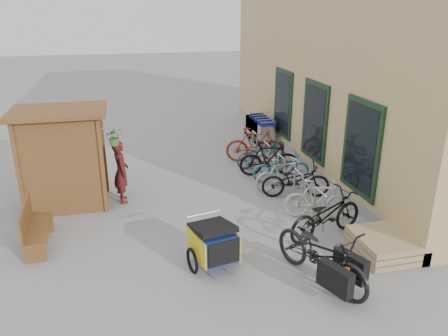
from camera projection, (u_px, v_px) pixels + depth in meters
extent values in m
plane|color=gray|center=(218.00, 238.00, 9.26)|extent=(80.00, 80.00, 0.00)
cube|color=tan|center=(389.00, 45.00, 13.57)|extent=(6.00, 13.00, 7.00)
cube|color=gray|center=(295.00, 154.00, 14.10)|extent=(0.18, 13.00, 0.30)
cube|color=black|center=(361.00, 148.00, 9.92)|extent=(0.06, 1.50, 2.20)
cube|color=black|center=(360.00, 148.00, 9.91)|extent=(0.02, 1.25, 1.95)
cube|color=black|center=(315.00, 121.00, 12.20)|extent=(0.06, 1.50, 2.20)
cube|color=black|center=(314.00, 121.00, 12.19)|extent=(0.02, 1.25, 1.95)
cube|color=black|center=(283.00, 103.00, 14.48)|extent=(0.06, 1.50, 2.20)
cube|color=black|center=(282.00, 103.00, 14.47)|extent=(0.02, 1.25, 1.95)
cube|color=brown|center=(19.00, 173.00, 9.66)|extent=(0.09, 0.09, 2.30)
cube|color=brown|center=(102.00, 167.00, 10.05)|extent=(0.09, 0.09, 2.30)
cube|color=brown|center=(29.00, 155.00, 10.84)|extent=(0.09, 0.09, 2.30)
cube|color=brown|center=(104.00, 150.00, 11.24)|extent=(0.09, 0.09, 2.30)
cube|color=brown|center=(25.00, 163.00, 10.26)|extent=(0.05, 1.30, 2.30)
cube|color=brown|center=(61.00, 169.00, 9.88)|extent=(1.80, 0.05, 2.30)
cube|color=brown|center=(67.00, 153.00, 11.01)|extent=(1.80, 0.05, 2.30)
cube|color=brown|center=(58.00, 111.00, 10.03)|extent=(2.15, 1.65, 0.10)
cube|color=brown|center=(57.00, 171.00, 10.49)|extent=(1.30, 1.15, 0.04)
cube|color=brown|center=(53.00, 147.00, 10.28)|extent=(1.30, 1.15, 0.04)
cylinder|color=#A5A8AD|center=(107.00, 128.00, 9.78)|extent=(0.36, 0.02, 0.02)
imported|color=#3F7027|center=(114.00, 136.00, 9.88)|extent=(0.38, 0.33, 0.42)
cylinder|color=#A5A8AD|center=(324.00, 214.00, 9.39)|extent=(0.05, 0.05, 0.84)
cylinder|color=#A5A8AD|center=(314.00, 204.00, 9.85)|extent=(0.05, 0.05, 0.84)
cylinder|color=#A5A8AD|center=(321.00, 192.00, 9.47)|extent=(0.05, 0.50, 0.05)
cylinder|color=#A5A8AD|center=(302.00, 192.00, 10.49)|extent=(0.05, 0.05, 0.84)
cylinder|color=#A5A8AD|center=(294.00, 185.00, 10.94)|extent=(0.05, 0.05, 0.84)
cylinder|color=#A5A8AD|center=(299.00, 172.00, 10.57)|extent=(0.05, 0.50, 0.05)
cylinder|color=#A5A8AD|center=(284.00, 175.00, 11.58)|extent=(0.05, 0.05, 0.84)
cylinder|color=#A5A8AD|center=(278.00, 168.00, 12.04)|extent=(0.05, 0.05, 0.84)
cylinder|color=#A5A8AD|center=(282.00, 157.00, 11.66)|extent=(0.05, 0.50, 0.05)
cylinder|color=#A5A8AD|center=(269.00, 160.00, 12.67)|extent=(0.05, 0.05, 0.84)
cylinder|color=#A5A8AD|center=(264.00, 155.00, 13.13)|extent=(0.05, 0.05, 0.84)
cylinder|color=#A5A8AD|center=(267.00, 144.00, 12.76)|extent=(0.05, 0.50, 0.05)
cylinder|color=#A5A8AD|center=(257.00, 148.00, 13.77)|extent=(0.05, 0.05, 0.84)
cylinder|color=#A5A8AD|center=(252.00, 143.00, 14.22)|extent=(0.05, 0.05, 0.84)
cylinder|color=#A5A8AD|center=(255.00, 133.00, 13.85)|extent=(0.05, 0.50, 0.05)
cube|color=tan|center=(381.00, 251.00, 8.62)|extent=(1.00, 1.20, 0.12)
cube|color=tan|center=(382.00, 245.00, 8.57)|extent=(1.00, 1.20, 0.12)
cube|color=tan|center=(383.00, 239.00, 8.52)|extent=(1.00, 1.20, 0.12)
cube|color=brown|center=(38.00, 229.00, 8.78)|extent=(0.52, 1.50, 0.06)
cube|color=brown|center=(25.00, 217.00, 8.65)|extent=(0.13, 1.48, 0.49)
cube|color=brown|center=(35.00, 253.00, 8.32)|extent=(0.40, 0.08, 0.39)
cube|color=brown|center=(44.00, 225.00, 9.40)|extent=(0.40, 0.08, 0.39)
cube|color=silver|center=(264.00, 130.00, 15.16)|extent=(0.52, 0.80, 0.49)
cube|color=navy|center=(268.00, 124.00, 14.68)|extent=(0.52, 0.04, 0.17)
cylinder|color=silver|center=(268.00, 122.00, 14.63)|extent=(0.55, 0.03, 0.03)
cylinder|color=black|center=(261.00, 148.00, 14.99)|extent=(0.04, 0.11, 0.11)
cube|color=silver|center=(261.00, 128.00, 15.47)|extent=(0.52, 0.80, 0.49)
cube|color=navy|center=(265.00, 122.00, 14.98)|extent=(0.52, 0.04, 0.17)
cylinder|color=silver|center=(265.00, 120.00, 14.93)|extent=(0.55, 0.03, 0.03)
cylinder|color=black|center=(258.00, 145.00, 15.30)|extent=(0.04, 0.11, 0.11)
cube|color=silver|center=(258.00, 126.00, 15.77)|extent=(0.52, 0.80, 0.49)
cube|color=navy|center=(262.00, 119.00, 15.28)|extent=(0.52, 0.04, 0.17)
cylinder|color=silver|center=(262.00, 118.00, 15.23)|extent=(0.55, 0.03, 0.03)
cylinder|color=black|center=(255.00, 142.00, 15.60)|extent=(0.04, 0.11, 0.11)
cube|color=silver|center=(255.00, 123.00, 16.07)|extent=(0.52, 0.80, 0.49)
cube|color=navy|center=(259.00, 117.00, 15.58)|extent=(0.52, 0.04, 0.17)
cylinder|color=silver|center=(259.00, 116.00, 15.54)|extent=(0.55, 0.03, 0.03)
cylinder|color=black|center=(252.00, 140.00, 15.90)|extent=(0.04, 0.11, 0.11)
cube|color=silver|center=(253.00, 121.00, 16.37)|extent=(0.52, 0.80, 0.49)
cube|color=navy|center=(256.00, 115.00, 15.89)|extent=(0.52, 0.04, 0.17)
cylinder|color=silver|center=(257.00, 114.00, 15.84)|extent=(0.55, 0.03, 0.03)
cylinder|color=black|center=(250.00, 137.00, 16.20)|extent=(0.04, 0.11, 0.11)
cube|color=navy|center=(214.00, 243.00, 8.10)|extent=(0.81, 0.97, 0.50)
cube|color=gold|center=(197.00, 247.00, 7.96)|extent=(0.21, 0.84, 0.50)
cube|color=gold|center=(230.00, 239.00, 8.24)|extent=(0.21, 0.84, 0.50)
cube|color=black|center=(224.00, 253.00, 7.71)|extent=(0.59, 0.16, 0.46)
cube|color=black|center=(212.00, 227.00, 8.04)|extent=(0.87, 0.95, 0.24)
torus|color=black|center=(192.00, 261.00, 8.01)|extent=(0.16, 0.49, 0.49)
torus|color=black|center=(234.00, 250.00, 8.37)|extent=(0.16, 0.49, 0.49)
cylinder|color=#B7B7BC|center=(231.00, 275.00, 7.58)|extent=(0.19, 0.72, 0.03)
cylinder|color=#B7B7BC|center=(203.00, 214.00, 8.36)|extent=(0.68, 0.18, 0.03)
imported|color=black|center=(321.00, 254.00, 7.63)|extent=(1.46, 2.23, 1.11)
cube|color=black|center=(335.00, 279.00, 7.11)|extent=(0.41, 0.67, 0.45)
cube|color=black|center=(351.00, 266.00, 7.45)|extent=(0.41, 0.67, 0.45)
cube|color=orange|center=(343.00, 270.00, 7.26)|extent=(0.18, 0.21, 0.12)
imported|color=maroon|center=(121.00, 171.00, 10.77)|extent=(0.44, 0.62, 1.58)
imported|color=black|center=(326.00, 215.00, 9.17)|extent=(2.02, 1.22, 1.00)
imported|color=silver|center=(318.00, 199.00, 10.00)|extent=(1.62, 0.90, 0.94)
imported|color=black|center=(296.00, 180.00, 11.11)|extent=(1.83, 0.96, 0.91)
imported|color=silver|center=(283.00, 175.00, 11.47)|extent=(1.56, 0.53, 0.92)
imported|color=#1E627A|center=(281.00, 167.00, 12.11)|extent=(1.65, 0.69, 0.85)
imported|color=black|center=(269.00, 159.00, 12.52)|extent=(1.76, 0.75, 1.03)
imported|color=#1E627A|center=(261.00, 154.00, 13.23)|extent=(1.69, 0.83, 0.85)
imported|color=maroon|center=(255.00, 145.00, 13.65)|extent=(1.91, 0.93, 1.11)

